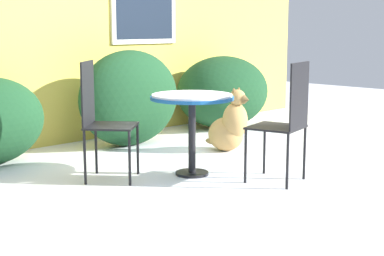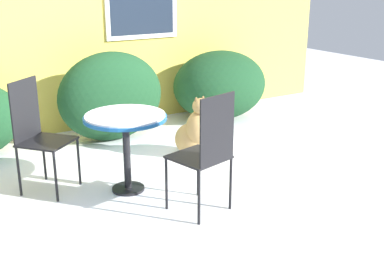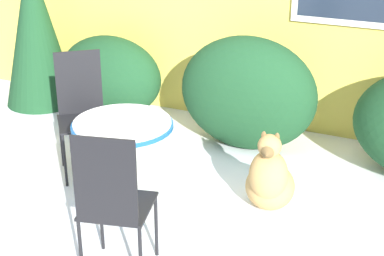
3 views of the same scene
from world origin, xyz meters
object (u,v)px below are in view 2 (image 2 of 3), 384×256
patio_chair_near_table (38,131)px  dog (195,133)px  patio_chair_far_side (206,149)px  patio_table (126,126)px

patio_chair_near_table → dog: patio_chair_near_table is taller
patio_chair_near_table → patio_chair_far_side: (1.07, -1.23, 0.00)m
patio_chair_far_side → patio_chair_near_table: bearing=-62.5°
patio_chair_far_side → dog: size_ratio=1.50×
patio_chair_far_side → dog: patio_chair_far_side is taller
patio_table → patio_chair_near_table: 0.83m
patio_chair_far_side → dog: (0.65, 1.22, -0.31)m
patio_chair_near_table → patio_chair_far_side: size_ratio=1.00×
patio_chair_near_table → dog: size_ratio=1.50×
patio_chair_far_side → patio_table: bearing=-77.1°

